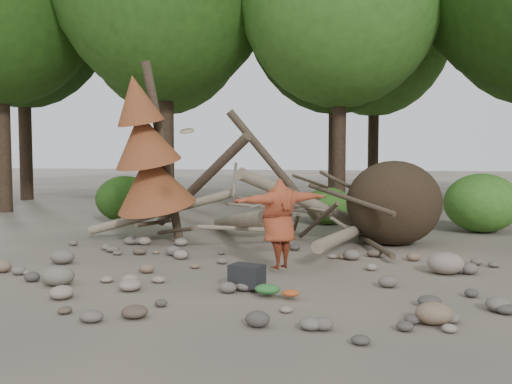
# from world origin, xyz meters

# --- Properties ---
(ground) EXTENTS (120.00, 120.00, 0.00)m
(ground) POSITION_xyz_m (0.00, 0.00, 0.00)
(ground) COLOR #514C44
(ground) RESTS_ON ground
(deadfall_pile) EXTENTS (8.55, 5.24, 3.30)m
(deadfall_pile) POSITION_xyz_m (2.02, 4.24, 0.95)
(deadfall_pile) COLOR #332619
(deadfall_pile) RESTS_ON ground
(dead_conifer) EXTENTS (2.06, 2.16, 4.35)m
(dead_conifer) POSITION_xyz_m (-3.12, 3.37, 2.11)
(dead_conifer) COLOR #4C3F30
(dead_conifer) RESTS_ON ground
(bush_left) EXTENTS (1.80, 1.80, 1.44)m
(bush_left) POSITION_xyz_m (-5.50, 7.20, 0.72)
(bush_left) COLOR #275115
(bush_left) RESTS_ON ground
(bush_mid) EXTENTS (1.40, 1.40, 1.12)m
(bush_mid) POSITION_xyz_m (0.80, 7.80, 0.56)
(bush_mid) COLOR #33661D
(bush_mid) RESTS_ON ground
(bush_right) EXTENTS (2.00, 2.00, 1.60)m
(bush_right) POSITION_xyz_m (5.00, 7.00, 0.80)
(bush_right) COLOR #3F7925
(bush_right) RESTS_ON ground
(frisbee_thrower) EXTENTS (2.95, 1.79, 2.58)m
(frisbee_thrower) POSITION_xyz_m (0.49, 0.73, 0.89)
(frisbee_thrower) COLOR brown
(frisbee_thrower) RESTS_ON ground
(backpack) EXTENTS (0.59, 0.47, 0.34)m
(backpack) POSITION_xyz_m (0.22, -0.67, 0.17)
(backpack) COLOR black
(backpack) RESTS_ON ground
(cloth_green) EXTENTS (0.39, 0.32, 0.15)m
(cloth_green) POSITION_xyz_m (0.62, -1.04, 0.07)
(cloth_green) COLOR #2A692D
(cloth_green) RESTS_ON ground
(cloth_orange) EXTENTS (0.27, 0.22, 0.10)m
(cloth_orange) POSITION_xyz_m (0.98, -1.11, 0.05)
(cloth_orange) COLOR #A8471C
(cloth_orange) RESTS_ON ground
(boulder_front_left) EXTENTS (0.54, 0.48, 0.32)m
(boulder_front_left) POSITION_xyz_m (-2.86, -1.02, 0.16)
(boulder_front_left) COLOR slate
(boulder_front_left) RESTS_ON ground
(boulder_front_right) EXTENTS (0.47, 0.42, 0.28)m
(boulder_front_right) POSITION_xyz_m (2.93, -1.94, 0.14)
(boulder_front_right) COLOR #7C654D
(boulder_front_right) RESTS_ON ground
(boulder_mid_right) EXTENTS (0.65, 0.58, 0.39)m
(boulder_mid_right) POSITION_xyz_m (3.43, 1.23, 0.19)
(boulder_mid_right) COLOR gray
(boulder_mid_right) RESTS_ON ground
(boulder_mid_left) EXTENTS (0.48, 0.43, 0.29)m
(boulder_mid_left) POSITION_xyz_m (-3.77, 0.64, 0.14)
(boulder_mid_left) COLOR #6A6359
(boulder_mid_left) RESTS_ON ground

